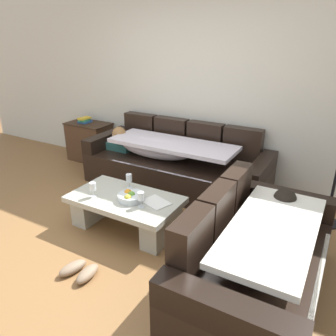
% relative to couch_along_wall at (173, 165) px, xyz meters
% --- Properties ---
extents(ground_plane, '(14.00, 14.00, 0.00)m').
position_rel_couch_along_wall_xyz_m(ground_plane, '(0.04, -1.63, -0.33)').
color(ground_plane, brown).
extents(back_wall, '(9.00, 0.10, 2.70)m').
position_rel_couch_along_wall_xyz_m(back_wall, '(0.04, 0.52, 1.02)').
color(back_wall, silver).
rests_on(back_wall, ground_plane).
extents(couch_along_wall, '(2.51, 0.92, 0.88)m').
position_rel_couch_along_wall_xyz_m(couch_along_wall, '(0.00, 0.00, 0.00)').
color(couch_along_wall, black).
rests_on(couch_along_wall, ground_plane).
extents(couch_near_window, '(0.92, 1.77, 0.88)m').
position_rel_couch_along_wall_xyz_m(couch_near_window, '(1.58, -1.49, 0.01)').
color(couch_near_window, black).
rests_on(couch_near_window, ground_plane).
extents(coffee_table, '(1.20, 0.68, 0.38)m').
position_rel_couch_along_wall_xyz_m(coffee_table, '(0.07, -1.19, -0.09)').
color(coffee_table, '#B1B2A2').
rests_on(coffee_table, ground_plane).
extents(fruit_bowl, '(0.28, 0.28, 0.10)m').
position_rel_couch_along_wall_xyz_m(fruit_bowl, '(0.16, -1.22, 0.09)').
color(fruit_bowl, silver).
rests_on(fruit_bowl, coffee_table).
extents(wine_glass_near_left, '(0.07, 0.07, 0.17)m').
position_rel_couch_along_wall_xyz_m(wine_glass_near_left, '(-0.23, -1.35, 0.17)').
color(wine_glass_near_left, silver).
rests_on(wine_glass_near_left, coffee_table).
extents(wine_glass_near_right, '(0.07, 0.07, 0.17)m').
position_rel_couch_along_wall_xyz_m(wine_glass_near_right, '(0.34, -1.28, 0.17)').
color(wine_glass_near_right, silver).
rests_on(wine_glass_near_right, coffee_table).
extents(wine_glass_far_back, '(0.07, 0.07, 0.17)m').
position_rel_couch_along_wall_xyz_m(wine_glass_far_back, '(-0.03, -0.98, 0.17)').
color(wine_glass_far_back, silver).
rests_on(wine_glass_far_back, coffee_table).
extents(open_magazine, '(0.33, 0.29, 0.01)m').
position_rel_couch_along_wall_xyz_m(open_magazine, '(0.42, -1.14, 0.06)').
color(open_magazine, white).
rests_on(open_magazine, coffee_table).
extents(side_cabinet, '(0.72, 0.44, 0.64)m').
position_rel_couch_along_wall_xyz_m(side_cabinet, '(-1.72, 0.22, -0.01)').
color(side_cabinet, '#49301E').
rests_on(side_cabinet, ground_plane).
extents(book_stack_on_cabinet, '(0.17, 0.22, 0.09)m').
position_rel_couch_along_wall_xyz_m(book_stack_on_cabinet, '(-1.79, 0.22, 0.35)').
color(book_stack_on_cabinet, '#2D569E').
rests_on(book_stack_on_cabinet, side_cabinet).
extents(pair_of_shoes, '(0.33, 0.29, 0.09)m').
position_rel_couch_along_wall_xyz_m(pair_of_shoes, '(0.17, -2.03, -0.28)').
color(pair_of_shoes, '#8C7259').
rests_on(pair_of_shoes, ground_plane).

